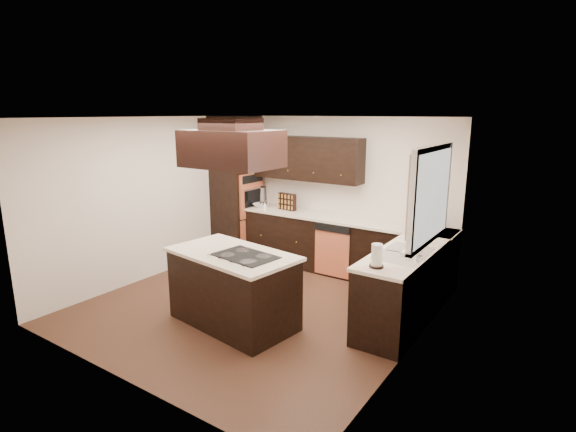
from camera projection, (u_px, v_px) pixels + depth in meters
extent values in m
cube|color=brown|center=(257.00, 306.00, 6.10)|extent=(4.20, 4.20, 0.02)
cube|color=white|center=(254.00, 117.00, 5.53)|extent=(4.20, 4.20, 0.02)
cube|color=silver|center=(333.00, 193.00, 7.52)|extent=(4.20, 0.02, 2.50)
cube|color=silver|center=(114.00, 260.00, 4.11)|extent=(4.20, 0.02, 2.50)
cube|color=silver|center=(148.00, 199.00, 6.96)|extent=(0.02, 4.20, 2.50)
cube|color=silver|center=(416.00, 242.00, 4.66)|extent=(0.02, 4.20, 2.50)
cube|color=black|center=(237.00, 196.00, 8.20)|extent=(0.65, 0.75, 2.12)
cube|color=#DE6B43|center=(252.00, 195.00, 7.99)|extent=(0.05, 0.62, 0.78)
cube|color=black|center=(325.00, 244.00, 7.43)|extent=(2.93, 0.60, 0.88)
cube|color=black|center=(411.00, 282.00, 5.74)|extent=(0.60, 2.40, 0.88)
cube|color=#F6E1C9|center=(325.00, 217.00, 7.31)|extent=(2.93, 0.63, 0.04)
cube|color=#F6E1C9|center=(412.00, 248.00, 5.65)|extent=(0.63, 2.40, 0.04)
cube|color=black|center=(306.00, 158.00, 7.48)|extent=(2.00, 0.34, 0.72)
cube|color=#DE6B43|center=(332.00, 254.00, 7.04)|extent=(0.60, 0.05, 0.72)
cube|color=silver|center=(431.00, 196.00, 5.04)|extent=(0.06, 1.32, 1.12)
cube|color=white|center=(433.00, 196.00, 5.02)|extent=(0.00, 1.20, 1.00)
cube|color=beige|center=(413.00, 197.00, 4.72)|extent=(0.02, 0.34, 0.90)
cube|color=beige|center=(437.00, 186.00, 5.40)|extent=(0.02, 0.34, 0.90)
cube|color=silver|center=(404.00, 253.00, 5.35)|extent=(0.52, 0.84, 0.01)
cube|color=black|center=(233.00, 290.00, 5.51)|extent=(1.63, 1.04, 0.88)
cube|color=#F6E1C9|center=(232.00, 254.00, 5.40)|extent=(1.69, 1.10, 0.04)
cube|color=black|center=(245.00, 256.00, 5.25)|extent=(0.78, 0.58, 0.01)
cube|color=black|center=(232.00, 149.00, 5.11)|extent=(1.05, 0.72, 0.42)
cube|color=black|center=(231.00, 124.00, 5.04)|extent=(0.55, 0.50, 0.13)
cylinder|color=silver|center=(264.00, 205.00, 7.90)|extent=(0.15, 0.15, 0.10)
cone|color=silver|center=(264.00, 195.00, 7.86)|extent=(0.13, 0.13, 0.26)
cube|color=black|center=(287.00, 202.00, 7.71)|extent=(0.35, 0.13, 0.29)
imported|color=silver|center=(261.00, 205.00, 7.95)|extent=(0.29, 0.29, 0.07)
imported|color=silver|center=(414.00, 234.00, 5.87)|extent=(0.08, 0.09, 0.18)
cylinder|color=silver|center=(377.00, 256.00, 4.85)|extent=(0.15, 0.15, 0.26)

